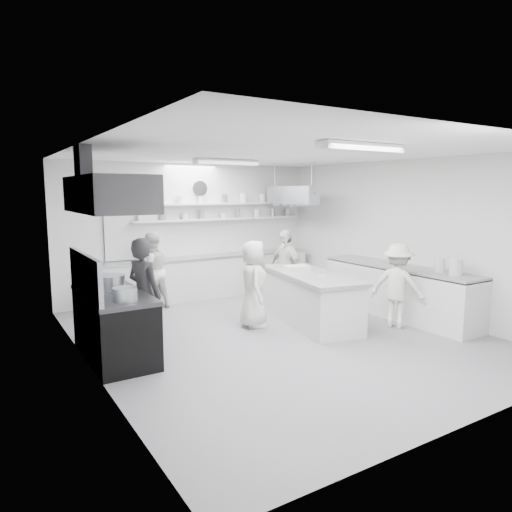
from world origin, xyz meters
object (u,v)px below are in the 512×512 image
stove (115,327)px  back_counter (210,277)px  prep_island (310,299)px  cook_back (151,271)px  right_counter (398,292)px  cook_stove (144,295)px

stove → back_counter: bearing=44.0°
prep_island → cook_back: bearing=140.9°
right_counter → prep_island: (-1.73, 0.54, -0.03)m
back_counter → cook_back: bearing=-166.0°
right_counter → prep_island: bearing=162.8°
back_counter → prep_island: 2.93m
stove → cook_stove: size_ratio=1.05×
prep_island → cook_stove: bearing=-171.3°
stove → right_counter: right_counter is taller
back_counter → cook_back: 1.58m
prep_island → cook_back: 3.29m
cook_stove → stove: bearing=70.6°
back_counter → stove: bearing=-136.0°
stove → back_counter: 4.03m
back_counter → right_counter: size_ratio=1.52×
prep_island → cook_stove: cook_stove is taller
cook_stove → prep_island: bearing=-115.0°
back_counter → right_counter: right_counter is taller
back_counter → prep_island: size_ratio=2.12×
cook_stove → cook_back: size_ratio=1.09×
back_counter → cook_stove: (-2.43, -2.77, 0.40)m
right_counter → stove: bearing=173.5°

